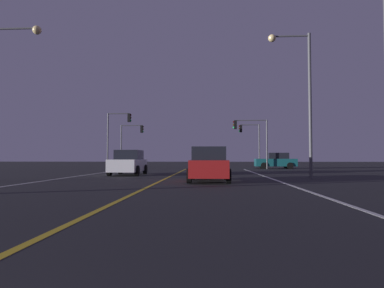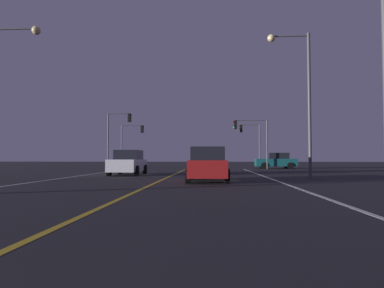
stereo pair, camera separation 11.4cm
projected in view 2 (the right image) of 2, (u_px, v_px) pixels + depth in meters
name	position (u px, v px, depth m)	size (l,w,h in m)	color
lane_edge_right	(293.00, 186.00, 13.89)	(0.16, 41.91, 0.01)	silver
lane_edge_left	(12.00, 185.00, 14.56)	(0.16, 41.91, 0.01)	silver
lane_center_divider	(149.00, 186.00, 14.22)	(0.16, 41.91, 0.01)	gold
car_oncoming	(128.00, 163.00, 23.24)	(2.02, 4.30, 1.70)	black
car_crossing_side	(276.00, 161.00, 36.41)	(4.30, 2.02, 1.70)	black
car_ahead_far	(208.00, 162.00, 25.07)	(2.02, 4.30, 1.70)	black
car_lead_same_lane	(208.00, 165.00, 16.86)	(2.02, 4.30, 1.70)	black
traffic_light_near_right	(250.00, 132.00, 35.40)	(3.58, 0.36, 5.13)	#4C4C51
traffic_light_near_left	(119.00, 128.00, 36.22)	(2.62, 0.36, 5.93)	#4C4C51
traffic_light_far_right	(250.00, 136.00, 40.86)	(2.52, 0.36, 5.19)	#4C4C51
traffic_light_far_left	(132.00, 136.00, 41.67)	(2.86, 0.36, 5.18)	#4C4C51
street_lamp_right_near	(366.00, 26.00, 10.94)	(2.61, 0.44, 8.60)	#4C4C51
street_lamp_left_mid	(6.00, 82.00, 16.96)	(2.37, 0.44, 7.80)	#4C4C51
street_lamp_right_far	(300.00, 86.00, 19.35)	(2.42, 0.44, 8.32)	#4C4C51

